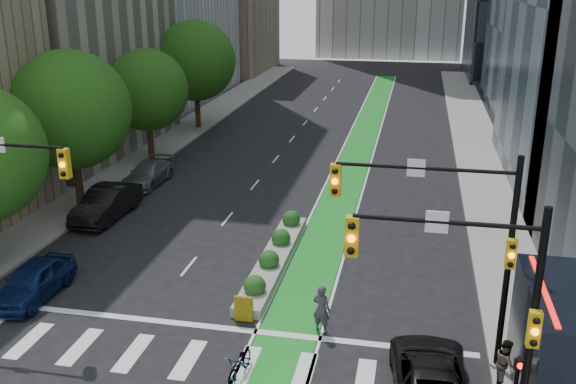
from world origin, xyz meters
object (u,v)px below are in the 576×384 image
at_px(parked_car_right, 430,375).
at_px(parked_car_left_near, 34,281).
at_px(parked_car_left_far, 148,174).
at_px(pedestrian_far, 547,305).
at_px(cyclist, 321,309).
at_px(bicycle, 240,364).
at_px(pedestrian_near, 506,363).
at_px(parked_car_left_mid, 106,203).
at_px(median_planter, 274,256).

bearing_deg(parked_car_right, parked_car_left_near, -16.26).
relative_size(parked_car_left_far, pedestrian_far, 2.98).
bearing_deg(parked_car_left_far, cyclist, -47.81).
height_order(bicycle, pedestrian_near, pedestrian_near).
bearing_deg(parked_car_left_mid, parked_car_left_far, 94.03).
distance_m(parked_car_left_mid, parked_car_left_far, 5.98).
height_order(parked_car_left_far, pedestrian_far, pedestrian_far).
height_order(median_planter, bicycle, median_planter).
distance_m(parked_car_left_near, pedestrian_far, 19.88).
bearing_deg(bicycle, parked_car_right, 9.32).
height_order(parked_car_left_near, parked_car_left_mid, parked_car_left_mid).
bearing_deg(pedestrian_far, parked_car_left_near, -16.64).
distance_m(median_planter, parked_car_right, 10.78).
xyz_separation_m(cyclist, parked_car_right, (3.85, -3.00, -0.23)).
distance_m(median_planter, parked_car_left_mid, 10.78).
bearing_deg(pedestrian_near, parked_car_left_mid, 55.75).
bearing_deg(pedestrian_near, parked_car_right, 104.47).
relative_size(parked_car_left_mid, pedestrian_near, 3.20).
distance_m(cyclist, parked_car_left_far, 20.13).
xyz_separation_m(parked_car_left_near, pedestrian_far, (19.81, 1.63, 0.20)).
xyz_separation_m(cyclist, parked_car_left_far, (-13.22, 15.18, -0.25)).
bearing_deg(parked_car_right, parked_car_left_mid, -40.16).
bearing_deg(pedestrian_far, median_planter, -38.52).
distance_m(parked_car_left_near, parked_car_left_far, 14.93).
relative_size(bicycle, cyclist, 0.98).
bearing_deg(pedestrian_near, cyclist, 66.43).
height_order(median_planter, pedestrian_far, pedestrian_far).
xyz_separation_m(median_planter, parked_car_left_mid, (-10.06, 3.85, 0.48)).
bearing_deg(parked_car_left_far, pedestrian_near, -40.88).
relative_size(parked_car_left_mid, parked_car_left_far, 1.09).
xyz_separation_m(median_planter, pedestrian_far, (11.02, -3.40, 0.57)).
height_order(parked_car_left_near, pedestrian_far, pedestrian_far).
height_order(parked_car_left_near, pedestrian_near, pedestrian_near).
distance_m(parked_car_left_far, parked_car_right, 24.93).
relative_size(parked_car_left_near, pedestrian_far, 2.75).
relative_size(pedestrian_near, pedestrian_far, 1.02).
bearing_deg(cyclist, parked_car_right, 159.88).
bearing_deg(bicycle, pedestrian_near, 13.61).
height_order(median_planter, parked_car_left_far, parked_car_left_far).
distance_m(bicycle, parked_car_right, 6.02).
height_order(cyclist, pedestrian_far, cyclist).
height_order(bicycle, parked_car_left_near, parked_car_left_near).
bearing_deg(parked_car_left_near, parked_car_right, -11.71).
bearing_deg(parked_car_left_near, median_planter, 30.09).
bearing_deg(pedestrian_near, bicycle, 93.72).
bearing_deg(pedestrian_far, parked_car_left_mid, -40.35).
bearing_deg(median_planter, pedestrian_near, -39.93).
distance_m(cyclist, pedestrian_far, 8.29).
bearing_deg(parked_car_left_near, parked_car_left_mid, 98.36).
bearing_deg(pedestrian_far, parked_car_right, 28.24).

